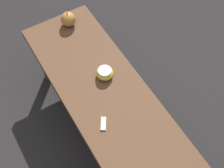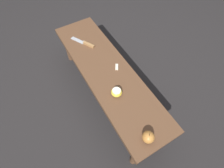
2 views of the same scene
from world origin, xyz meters
The scene contains 5 objects.
ground_plane centered at (0.00, 0.00, 0.00)m, with size 8.00×8.00×0.00m, color black.
wooden_bench centered at (0.00, 0.00, 0.33)m, with size 1.34×0.37×0.38m.
apple_whole centered at (0.59, -0.05, 0.42)m, with size 0.08×0.08×0.09m.
apple_cut centered at (0.22, -0.04, 0.40)m, with size 0.08×0.08×0.05m.
apple_slice_near_knife centered at (0.01, 0.08, 0.38)m, with size 0.06×0.05×0.01m.
Camera 1 is at (-0.49, 0.34, 1.58)m, focal length 50.00 mm.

